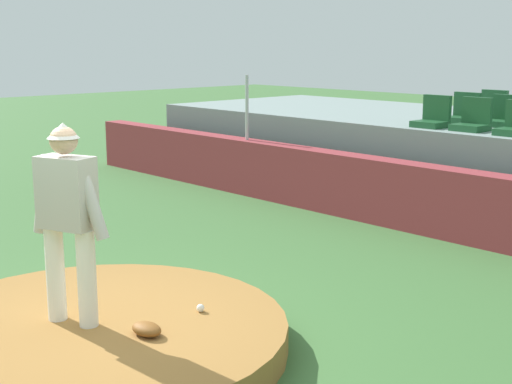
% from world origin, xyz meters
% --- Properties ---
extents(ground_plane, '(60.00, 60.00, 0.00)m').
position_xyz_m(ground_plane, '(0.00, 0.00, 0.00)').
color(ground_plane, '#3E6A35').
extents(pitchers_mound, '(3.45, 3.45, 0.27)m').
position_xyz_m(pitchers_mound, '(0.00, 0.00, 0.13)').
color(pitchers_mound, olive).
rests_on(pitchers_mound, ground_plane).
extents(pitcher, '(0.78, 0.41, 1.77)m').
position_xyz_m(pitcher, '(-0.13, -0.11, 1.29)').
color(pitcher, white).
rests_on(pitcher, pitchers_mound).
extents(baseball, '(0.07, 0.07, 0.07)m').
position_xyz_m(baseball, '(0.44, 0.86, 0.31)').
color(baseball, white).
rests_on(baseball, pitchers_mound).
extents(fielding_glove, '(0.32, 0.22, 0.11)m').
position_xyz_m(fielding_glove, '(0.55, 0.19, 0.32)').
color(fielding_glove, brown).
rests_on(fielding_glove, pitchers_mound).
extents(brick_barrier, '(17.23, 0.40, 0.98)m').
position_xyz_m(brick_barrier, '(0.00, 5.64, 0.49)').
color(brick_barrier, '#94333A').
rests_on(brick_barrier, ground_plane).
extents(fence_post_left, '(0.06, 0.06, 1.16)m').
position_xyz_m(fence_post_left, '(-4.15, 5.64, 1.56)').
color(fence_post_left, silver).
rests_on(fence_post_left, brick_barrier).
extents(stadium_chair_0, '(0.48, 0.44, 0.50)m').
position_xyz_m(stadium_chair_0, '(-1.05, 6.80, 1.54)').
color(stadium_chair_0, '#1E522C').
rests_on(stadium_chair_0, bleacher_platform).
extents(stadium_chair_1, '(0.48, 0.44, 0.50)m').
position_xyz_m(stadium_chair_1, '(-0.37, 6.84, 1.54)').
color(stadium_chair_1, '#1E522C').
rests_on(stadium_chair_1, bleacher_platform).
extents(stadium_chair_4, '(0.48, 0.44, 0.50)m').
position_xyz_m(stadium_chair_4, '(-1.07, 7.74, 1.54)').
color(stadium_chair_4, '#1E522C').
rests_on(stadium_chair_4, bleacher_platform).
extents(stadium_chair_5, '(0.48, 0.44, 0.50)m').
position_xyz_m(stadium_chair_5, '(-0.34, 7.70, 1.54)').
color(stadium_chair_5, '#1E522C').
rests_on(stadium_chair_5, bleacher_platform).
extents(stadium_chair_8, '(0.48, 0.44, 0.50)m').
position_xyz_m(stadium_chair_8, '(-1.07, 8.64, 1.54)').
color(stadium_chair_8, '#1E522C').
rests_on(stadium_chair_8, bleacher_platform).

